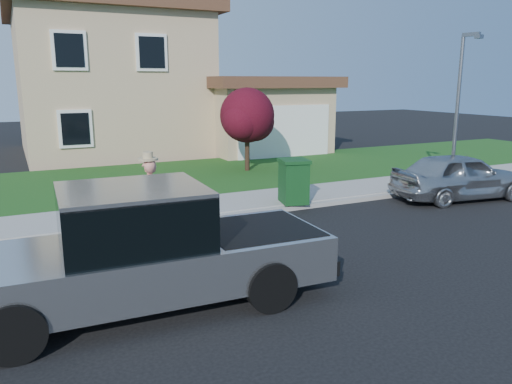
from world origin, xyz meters
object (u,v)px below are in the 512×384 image
street_lamp (459,104)px  ornamental_tree (248,118)px  sedan (460,176)px  woman (150,195)px  trash_bin (294,181)px  pickup_truck (143,252)px

street_lamp → ornamental_tree: bearing=113.7°
sedan → ornamental_tree: (-3.76, 6.76, 1.39)m
sedan → street_lamp: 2.36m
woman → trash_bin: size_ratio=1.56×
ornamental_tree → trash_bin: ornamental_tree is taller
trash_bin → sedan: bearing=-1.5°
pickup_truck → sedan: size_ratio=1.43×
ornamental_tree → street_lamp: street_lamp is taller
sedan → trash_bin: sedan is taller
woman → street_lamp: 9.98m
pickup_truck → trash_bin: 6.82m
pickup_truck → woman: 3.91m
woman → street_lamp: bearing=175.5°
sedan → ornamental_tree: size_ratio=1.32×
pickup_truck → woman: (1.06, 3.76, 0.01)m
sedan → street_lamp: street_lamp is taller
sedan → street_lamp: (0.70, 0.90, 2.07)m
woman → trash_bin: 4.21m
trash_bin → pickup_truck: bearing=-126.8°
ornamental_tree → street_lamp: (4.46, -5.86, 0.67)m
woman → ornamental_tree: ornamental_tree is taller
pickup_truck → trash_bin: size_ratio=4.87×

